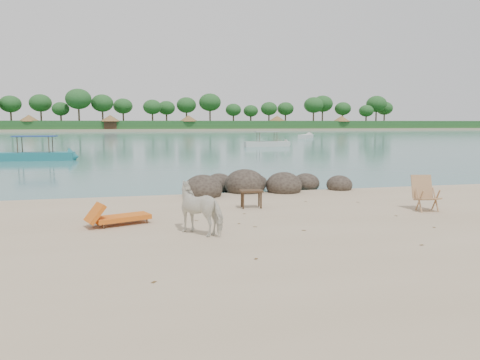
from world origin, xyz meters
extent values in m
plane|color=#366C6D|center=(0.00, 90.00, 0.00)|extent=(400.00, 400.00, 0.00)
cube|color=tan|center=(0.00, 170.00, 0.00)|extent=(420.00, 90.00, 1.40)
cube|color=#1E4C1E|center=(0.00, 135.00, 1.90)|extent=(420.00, 18.00, 2.40)
ellipsoid|color=#2C241D|center=(-0.62, 5.50, 0.24)|extent=(1.36, 1.50, 1.02)
ellipsoid|color=#2C241D|center=(1.08, 6.20, 0.27)|extent=(1.52, 1.68, 1.14)
ellipsoid|color=#2C241D|center=(2.48, 5.80, 0.23)|extent=(1.34, 1.47, 1.00)
ellipsoid|color=#2C241D|center=(3.68, 6.60, 0.18)|extent=(1.05, 1.16, 0.79)
ellipsoid|color=#2C241D|center=(4.78, 5.90, 0.17)|extent=(0.98, 1.08, 0.74)
ellipsoid|color=#2C241D|center=(0.28, 7.20, 0.19)|extent=(1.08, 1.19, 0.81)
ellipsoid|color=#2C241D|center=(1.88, 7.40, 0.15)|extent=(0.85, 0.93, 0.63)
imported|color=white|center=(-1.50, -0.02, 0.60)|extent=(1.43, 1.48, 1.19)
plane|color=brown|center=(4.06, 2.98, 0.01)|extent=(0.14, 0.14, 0.00)
plane|color=brown|center=(-0.43, 0.74, 0.01)|extent=(0.14, 0.14, 0.00)
plane|color=brown|center=(-0.13, 0.29, 0.01)|extent=(0.13, 0.13, 0.00)
plane|color=brown|center=(0.01, 1.98, 0.01)|extent=(0.14, 0.14, 0.00)
plane|color=brown|center=(-1.30, 3.98, 0.01)|extent=(0.13, 0.13, 0.00)
plane|color=brown|center=(-0.83, -2.35, 0.01)|extent=(0.14, 0.14, 0.00)
plane|color=brown|center=(0.91, -0.35, 0.01)|extent=(0.12, 0.12, 0.00)
plane|color=brown|center=(-1.44, 1.38, 0.01)|extent=(0.14, 0.14, 0.00)
plane|color=brown|center=(2.85, -2.19, 0.01)|extent=(0.12, 0.12, 0.00)
plane|color=brown|center=(-2.79, -3.23, 0.01)|extent=(0.14, 0.14, 0.00)
plane|color=brown|center=(4.16, -0.79, 0.01)|extent=(0.13, 0.13, 0.00)
plane|color=brown|center=(4.05, 0.72, 0.01)|extent=(0.11, 0.11, 0.00)
plane|color=brown|center=(2.46, 3.51, 0.01)|extent=(0.13, 0.13, 0.00)
camera|label=1|loc=(-3.12, -10.68, 2.61)|focal=35.00mm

